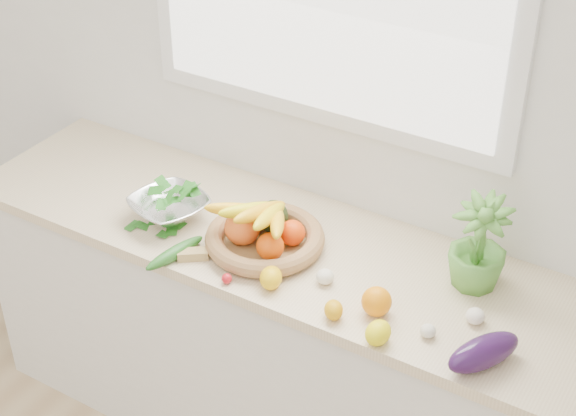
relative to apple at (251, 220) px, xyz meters
The scene contains 18 objects.
back_wall 0.52m from the apple, 71.68° to the left, with size 4.50×0.02×2.70m, color white.
counter_cabinet 0.52m from the apple, ahead, with size 2.20×0.58×0.86m, color silver.
countertop 0.12m from the apple, ahead, with size 2.24×0.62×0.04m, color beige.
orange_loose 0.56m from the apple, 16.64° to the right, with size 0.09×0.09×0.09m, color orange.
lemon_a 0.30m from the apple, 45.26° to the right, with size 0.07×0.08×0.07m, color yellow.
lemon_b 0.66m from the apple, 24.23° to the right, with size 0.07×0.09×0.07m, color yellow.
lemon_c 0.50m from the apple, 28.57° to the right, with size 0.05×0.07×0.05m, color orange.
apple is the anchor object (origin of this frame).
ginger 0.24m from the apple, 108.28° to the right, with size 0.10×0.04×0.03m, color tan.
garlic_a 0.36m from the apple, 18.41° to the right, with size 0.05×0.05×0.05m, color white.
garlic_b 0.80m from the apple, ahead, with size 0.06×0.06×0.05m, color white.
garlic_c 0.73m from the apple, 13.82° to the right, with size 0.05×0.05×0.04m, color silver.
eggplant 0.90m from the apple, 13.09° to the right, with size 0.09×0.23×0.09m, color #2B103D.
cucumber 0.28m from the apple, 115.76° to the right, with size 0.04×0.24×0.04m, color #1C5D1B.
radish 0.28m from the apple, 71.90° to the right, with size 0.03×0.03×0.03m, color red.
potted_herb 0.75m from the apple, ahead, with size 0.18×0.18×0.32m, color #529435.
fruit_basket 0.10m from the apple, 31.68° to the right, with size 0.44×0.44×0.19m.
colander_with_spinach 0.28m from the apple, 162.37° to the right, with size 0.31×0.31×0.13m.
Camera 1 is at (1.23, -0.03, 2.58)m, focal length 55.00 mm.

